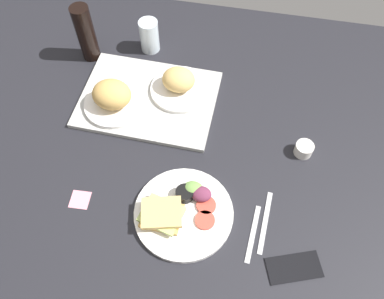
# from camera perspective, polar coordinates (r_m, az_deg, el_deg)

# --- Properties ---
(ground_plane) EXTENTS (1.90, 1.50, 0.03)m
(ground_plane) POSITION_cam_1_polar(r_m,az_deg,el_deg) (1.23, -1.18, -2.37)
(ground_plane) COLOR black
(serving_tray) EXTENTS (0.46, 0.34, 0.02)m
(serving_tray) POSITION_cam_1_polar(r_m,az_deg,el_deg) (1.35, -6.31, 7.25)
(serving_tray) COLOR #B2B2AD
(serving_tray) RESTS_ON ground_plane
(bread_plate_near) EXTENTS (0.20, 0.20, 0.10)m
(bread_plate_near) POSITION_cam_1_polar(r_m,az_deg,el_deg) (1.31, -11.37, 7.40)
(bread_plate_near) COLOR white
(bread_plate_near) RESTS_ON serving_tray
(bread_plate_far) EXTENTS (0.20, 0.20, 0.09)m
(bread_plate_far) POSITION_cam_1_polar(r_m,az_deg,el_deg) (1.34, -1.85, 9.47)
(bread_plate_far) COLOR white
(bread_plate_far) RESTS_ON serving_tray
(plate_with_salad) EXTENTS (0.28, 0.28, 0.05)m
(plate_with_salad) POSITION_cam_1_polar(r_m,az_deg,el_deg) (1.13, -1.51, -8.76)
(plate_with_salad) COLOR white
(plate_with_salad) RESTS_ON ground_plane
(drinking_glass) EXTENTS (0.07, 0.07, 0.12)m
(drinking_glass) POSITION_cam_1_polar(r_m,az_deg,el_deg) (1.49, -6.18, 16.00)
(drinking_glass) COLOR silver
(drinking_glass) RESTS_ON ground_plane
(soda_bottle) EXTENTS (0.06, 0.06, 0.21)m
(soda_bottle) POSITION_cam_1_polar(r_m,az_deg,el_deg) (1.47, -15.08, 15.88)
(soda_bottle) COLOR black
(soda_bottle) RESTS_ON ground_plane
(espresso_cup) EXTENTS (0.06, 0.06, 0.04)m
(espresso_cup) POSITION_cam_1_polar(r_m,az_deg,el_deg) (1.26, 15.84, 0.05)
(espresso_cup) COLOR silver
(espresso_cup) RESTS_ON ground_plane
(fork) EXTENTS (0.03, 0.17, 0.01)m
(fork) POSITION_cam_1_polar(r_m,az_deg,el_deg) (1.13, 8.79, -11.90)
(fork) COLOR #B7B7BC
(fork) RESTS_ON ground_plane
(knife) EXTENTS (0.03, 0.19, 0.01)m
(knife) POSITION_cam_1_polar(r_m,az_deg,el_deg) (1.15, 10.51, -10.26)
(knife) COLOR #B7B7BC
(knife) RESTS_ON ground_plane
(cell_phone) EXTENTS (0.16, 0.12, 0.01)m
(cell_phone) POSITION_cam_1_polar(r_m,az_deg,el_deg) (1.12, 14.53, -16.14)
(cell_phone) COLOR black
(cell_phone) RESTS_ON ground_plane
(sticky_note) EXTENTS (0.06, 0.06, 0.00)m
(sticky_note) POSITION_cam_1_polar(r_m,az_deg,el_deg) (1.20, -15.87, -6.98)
(sticky_note) COLOR pink
(sticky_note) RESTS_ON ground_plane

